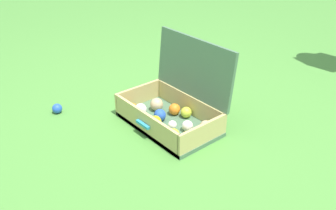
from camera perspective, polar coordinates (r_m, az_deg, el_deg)
ground_plane at (r=2.19m, az=0.44°, el=-3.02°), size 16.00×16.00×0.00m
open_suitcase at (r=2.15m, az=0.87°, el=-0.25°), size 0.61×0.42×0.50m
stray_ball_on_grass at (r=2.40m, az=-17.08°, el=-0.53°), size 0.06×0.06×0.06m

